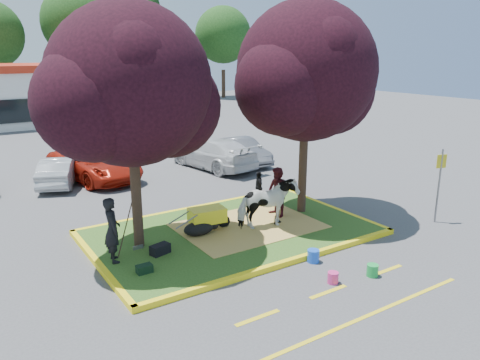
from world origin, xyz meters
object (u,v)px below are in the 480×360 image
cow (267,204)px  bucket_blue (313,256)px  bucket_green (372,270)px  sign_post (440,178)px  bucket_pink (333,278)px  calf (199,228)px  wheelbarrow (208,215)px  car_silver (60,171)px  handler (112,230)px

cow → bucket_blue: (-0.22, -2.36, -0.75)m
cow → bucket_green: 3.88m
sign_post → bucket_pink: 6.01m
calf → sign_post: (7.14, -2.87, 1.13)m
wheelbarrow → car_silver: 8.57m
bucket_blue → cow: bearing=84.7°
handler → sign_post: 10.14m
handler → sign_post: (9.81, -2.52, 0.48)m
bucket_pink → car_silver: bearing=105.5°
handler → bucket_pink: bearing=-125.8°
calf → wheelbarrow: wheelbarrow is taller
calf → car_silver: bearing=83.4°
cow → handler: size_ratio=1.06×
cow → car_silver: bearing=33.3°
handler → bucket_green: bearing=-121.1°
bucket_green → car_silver: (-4.54, 12.74, 0.44)m
calf → bucket_green: (2.49, -4.38, -0.21)m
handler → bucket_pink: 5.62m
bucket_green → car_silver: car_silver is taller
calf → bucket_green: calf is taller
bucket_pink → bucket_blue: bucket_blue is taller
handler → bucket_blue: bearing=-113.5°
sign_post → bucket_green: bearing=-144.6°
cow → bucket_blue: size_ratio=5.32×
handler → bucket_pink: size_ratio=6.04×
sign_post → bucket_pink: size_ratio=8.53×
car_silver → wheelbarrow: bearing=129.0°
bucket_blue → car_silver: size_ratio=0.10×
sign_post → handler: bearing=-176.9°
handler → bucket_green: size_ratio=5.60×
handler → car_silver: bearing=2.7°
sign_post → wheelbarrow: bearing=173.4°
calf → bucket_pink: 4.36m
bucket_green → bucket_blue: bucket_blue is taller
cow → wheelbarrow: bearing=74.4°
wheelbarrow → sign_post: bearing=-17.2°
wheelbarrow → bucket_blue: bearing=-58.4°
cow → sign_post: size_ratio=0.75×
calf → sign_post: bearing=-42.3°
bucket_green → bucket_pink: bearing=166.2°
handler → car_silver: 8.75m
handler → car_silver: handler is taller
car_silver → bucket_green: bearing=132.2°
bucket_pink → wheelbarrow: bearing=103.8°
bucket_green → cow: bearing=97.1°
bucket_green → bucket_blue: size_ratio=0.90×
cow → bucket_blue: bearing=-176.4°
bucket_green → bucket_pink: (-1.08, 0.27, -0.01)m
cow → car_silver: cow is taller
handler → bucket_blue: 5.25m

